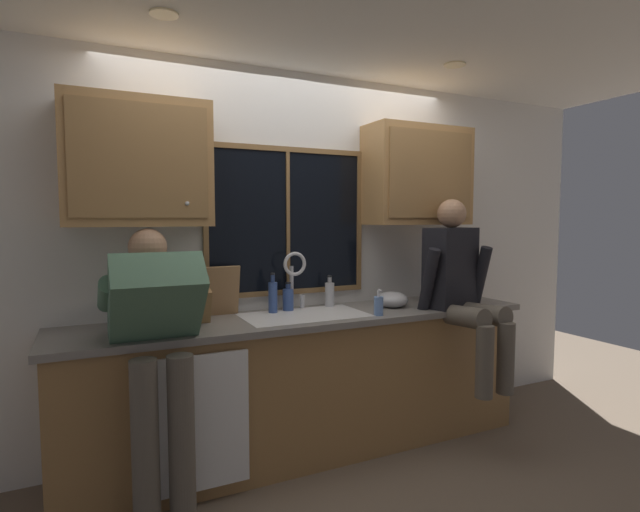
{
  "coord_description": "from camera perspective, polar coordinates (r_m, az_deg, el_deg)",
  "views": [
    {
      "loc": [
        -1.29,
        -3.15,
        1.55
      ],
      "look_at": [
        0.08,
        -0.3,
        1.3
      ],
      "focal_mm": 27.29,
      "sensor_mm": 36.0,
      "label": 1
    }
  ],
  "objects": [
    {
      "name": "soap_dispenser",
      "position": [
        3.18,
        6.89,
        -5.77
      ],
      "size": [
        0.06,
        0.07,
        0.17
      ],
      "color": "#668CCC",
      "rests_on": "countertop"
    },
    {
      "name": "window_frame_top",
      "position": [
        3.41,
        -3.84,
        12.38
      ],
      "size": [
        1.17,
        0.02,
        0.04
      ],
      "primitive_type": "cube",
      "color": "brown"
    },
    {
      "name": "person_standing",
      "position": [
        2.66,
        -18.62,
        -9.07
      ],
      "size": [
        0.53,
        0.72,
        1.49
      ],
      "color": "#595147",
      "rests_on": "floor"
    },
    {
      "name": "knife_block",
      "position": [
        3.01,
        -13.99,
        -5.58
      ],
      "size": [
        0.12,
        0.18,
        0.32
      ],
      "color": "olive",
      "rests_on": "countertop"
    },
    {
      "name": "window_glass",
      "position": [
        3.38,
        -3.86,
        4.07
      ],
      "size": [
        1.1,
        0.02,
        0.95
      ],
      "primitive_type": "cube",
      "color": "black"
    },
    {
      "name": "upper_cabinet_right",
      "position": [
        3.74,
        11.35,
        9.17
      ],
      "size": [
        0.8,
        0.36,
        0.72
      ],
      "color": "#A87A47"
    },
    {
      "name": "window_frame_right",
      "position": [
        3.62,
        4.58,
        4.09
      ],
      "size": [
        0.03,
        0.02,
        0.95
      ],
      "primitive_type": "cube",
      "color": "brown"
    },
    {
      "name": "ceiling_downlight_right",
      "position": [
        3.51,
        15.52,
        20.8
      ],
      "size": [
        0.14,
        0.14,
        0.01
      ],
      "primitive_type": "cylinder",
      "color": "#FFEAB2"
    },
    {
      "name": "upper_cabinet_left",
      "position": [
        3.01,
        -20.57,
        10.14
      ],
      "size": [
        0.8,
        0.36,
        0.72
      ],
      "color": "#A87A47"
    },
    {
      "name": "faucet",
      "position": [
        3.3,
        -2.98,
        -2.05
      ],
      "size": [
        0.18,
        0.09,
        0.4
      ],
      "color": "silver",
      "rests_on": "countertop"
    },
    {
      "name": "lower_cabinet_run",
      "position": [
        3.33,
        -1.38,
        -14.99
      ],
      "size": [
        3.04,
        0.58,
        0.88
      ],
      "primitive_type": "cube",
      "color": "olive",
      "rests_on": "floor"
    },
    {
      "name": "sink",
      "position": [
        3.2,
        -1.83,
        -8.65
      ],
      "size": [
        0.8,
        0.46,
        0.21
      ],
      "color": "silver",
      "rests_on": "lower_cabinet_run"
    },
    {
      "name": "ceiling_downlight_left",
      "position": [
        2.76,
        -17.83,
        25.39
      ],
      "size": [
        0.14,
        0.14,
        0.01
      ],
      "primitive_type": "cylinder",
      "color": "#FFEAB2"
    },
    {
      "name": "countertop",
      "position": [
        3.18,
        -1.24,
        -7.27
      ],
      "size": [
        3.1,
        0.62,
        0.04
      ],
      "primitive_type": "cube",
      "color": "slate",
      "rests_on": "lower_cabinet_run"
    },
    {
      "name": "bottle_amber_small",
      "position": [
        3.32,
        -3.76,
        -5.04
      ],
      "size": [
        0.07,
        0.07,
        0.2
      ],
      "color": "#334C8C",
      "rests_on": "countertop"
    },
    {
      "name": "bottle_green_glass",
      "position": [
        3.24,
        -5.55,
        -4.74
      ],
      "size": [
        0.06,
        0.06,
        0.27
      ],
      "color": "#334C8C",
      "rests_on": "countertop"
    },
    {
      "name": "window_frame_bottom",
      "position": [
        3.41,
        -3.75,
        -4.23
      ],
      "size": [
        1.17,
        0.02,
        0.04
      ],
      "primitive_type": "cube",
      "color": "brown"
    },
    {
      "name": "window_mullion_center",
      "position": [
        3.37,
        -3.78,
        4.07
      ],
      "size": [
        0.02,
        0.02,
        0.95
      ],
      "primitive_type": "cube",
      "color": "brown"
    },
    {
      "name": "dishwasher_front",
      "position": [
        2.81,
        -14.6,
        -18.54
      ],
      "size": [
        0.6,
        0.02,
        0.74
      ],
      "primitive_type": "cube",
      "color": "white"
    },
    {
      "name": "back_wall",
      "position": [
        3.47,
        -3.78,
        -0.05
      ],
      "size": [
        5.44,
        0.12,
        2.55
      ],
      "primitive_type": "cube",
      "color": "silver",
      "rests_on": "floor"
    },
    {
      "name": "bottle_tall_clear",
      "position": [
        3.45,
        1.14,
        -4.46
      ],
      "size": [
        0.07,
        0.07,
        0.22
      ],
      "color": "#B7B7BC",
      "rests_on": "countertop"
    },
    {
      "name": "window_frame_left",
      "position": [
        3.21,
        -13.27,
        3.94
      ],
      "size": [
        0.03,
        0.02,
        0.95
      ],
      "primitive_type": "cube",
      "color": "brown"
    },
    {
      "name": "cutting_board",
      "position": [
        3.19,
        -11.53,
        -4.04
      ],
      "size": [
        0.24,
        0.09,
        0.32
      ],
      "primitive_type": "cube",
      "rotation": [
        0.21,
        0.0,
        0.0
      ],
      "color": "#997047",
      "rests_on": "countertop"
    },
    {
      "name": "person_sitting_on_counter",
      "position": [
        3.49,
        16.1,
        -3.02
      ],
      "size": [
        0.54,
        0.64,
        1.26
      ],
      "color": "#595147",
      "rests_on": "countertop"
    },
    {
      "name": "mixing_bowl",
      "position": [
        3.49,
        8.46,
        -5.09
      ],
      "size": [
        0.23,
        0.23,
        0.11
      ],
      "primitive_type": "ellipsoid",
      "color": "#B7B7BC",
      "rests_on": "countertop"
    }
  ]
}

